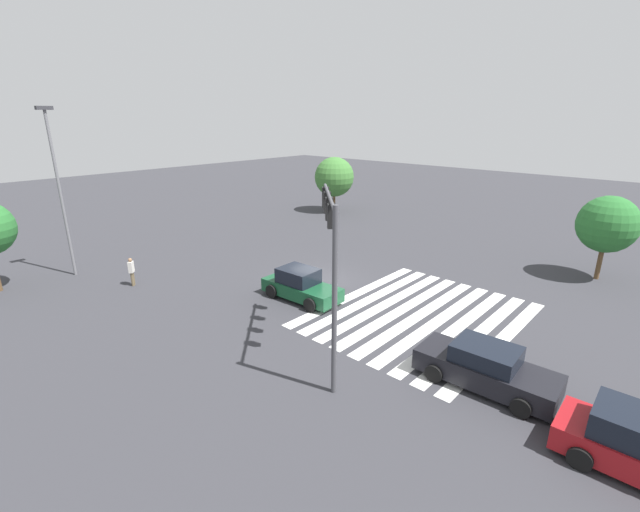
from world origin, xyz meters
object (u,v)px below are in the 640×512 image
object	(u,v)px
car_0	(485,368)
tree_corner_b	(334,177)
pedestrian	(132,270)
tree_corner_a	(608,224)
traffic_signal_mast	(330,238)
car_2	(301,286)
street_light_pole_a	(58,181)

from	to	relation	value
car_0	tree_corner_b	world-z (taller)	tree_corner_b
pedestrian	tree_corner_a	xyz separation A→B (m)	(18.71, -18.93, 2.36)
traffic_signal_mast	pedestrian	world-z (taller)	traffic_signal_mast
car_0	tree_corner_b	distance (m)	29.16
car_0	car_2	bearing A→B (deg)	171.97
traffic_signal_mast	car_0	size ratio (longest dim) A/B	1.36
street_light_pole_a	tree_corner_b	bearing A→B (deg)	0.22
street_light_pole_a	traffic_signal_mast	bearing A→B (deg)	-79.45
car_2	tree_corner_a	xyz separation A→B (m)	(13.68, -10.71, 2.52)
street_light_pole_a	tree_corner_a	xyz separation A→B (m)	(20.27, -23.16, -2.34)
tree_corner_a	tree_corner_b	bearing A→B (deg)	81.25
traffic_signal_mast	pedestrian	xyz separation A→B (m)	(-1.67, 13.14, -4.04)
pedestrian	tree_corner_b	world-z (taller)	tree_corner_b
car_2	tree_corner_a	bearing A→B (deg)	49.26
street_light_pole_a	pedestrian	bearing A→B (deg)	-69.74
pedestrian	tree_corner_b	bearing A→B (deg)	55.37
street_light_pole_a	tree_corner_b	world-z (taller)	street_light_pole_a
traffic_signal_mast	car_0	world-z (taller)	traffic_signal_mast
traffic_signal_mast	car_2	size ratio (longest dim) A/B	1.50
pedestrian	traffic_signal_mast	bearing A→B (deg)	-38.34
tree_corner_b	tree_corner_a	bearing A→B (deg)	-98.75
tree_corner_a	street_light_pole_a	bearing A→B (deg)	131.19
traffic_signal_mast	street_light_pole_a	distance (m)	17.68
traffic_signal_mast	tree_corner_a	world-z (taller)	traffic_signal_mast
street_light_pole_a	tree_corner_a	distance (m)	30.87
car_2	pedestrian	size ratio (longest dim) A/B	2.70
car_2	pedestrian	bearing A→B (deg)	-151.24
tree_corner_a	traffic_signal_mast	bearing A→B (deg)	161.22
tree_corner_a	tree_corner_b	world-z (taller)	tree_corner_b
traffic_signal_mast	street_light_pole_a	xyz separation A→B (m)	(-3.24, 17.37, 0.67)
tree_corner_b	pedestrian	bearing A→B (deg)	-169.03
street_light_pole_a	tree_corner_b	xyz separation A→B (m)	(23.85, 0.09, -2.19)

